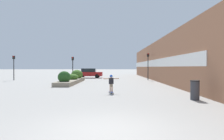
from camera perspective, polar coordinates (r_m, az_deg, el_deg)
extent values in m
plane|color=gray|center=(5.79, -2.31, -17.01)|extent=(300.00, 300.00, 0.00)
cube|color=#9E6647|center=(22.61, 14.82, 2.69)|extent=(0.60, 48.13, 5.02)
cube|color=white|center=(29.11, 10.88, 1.82)|extent=(0.06, 34.67, 0.90)
cube|color=gray|center=(22.52, -11.45, -3.18)|extent=(1.57, 9.29, 0.39)
ellipsoid|color=#234C1E|center=(19.53, -13.48, -1.98)|extent=(1.23, 1.00, 1.13)
ellipsoid|color=#3D6623|center=(22.76, -11.43, -1.98)|extent=(1.51, 1.23, 0.70)
ellipsoid|color=#3D6623|center=(25.23, -9.98, -1.29)|extent=(1.43, 1.60, 1.18)
cube|color=navy|center=(13.53, -0.24, -6.29)|extent=(0.38, 0.78, 0.01)
cylinder|color=beige|center=(13.78, -0.83, -6.42)|extent=(0.07, 0.07, 0.06)
cylinder|color=beige|center=(13.81, -0.15, -6.40)|extent=(0.07, 0.07, 0.06)
cylinder|color=beige|center=(13.26, -0.33, -6.70)|extent=(0.07, 0.07, 0.06)
cylinder|color=beige|center=(13.30, 0.38, -6.68)|extent=(0.07, 0.07, 0.06)
cylinder|color=tan|center=(13.49, -0.50, -5.15)|extent=(0.12, 0.12, 0.53)
cylinder|color=tan|center=(13.51, 0.03, -5.14)|extent=(0.12, 0.12, 0.53)
cube|color=gray|center=(13.48, -0.24, -4.43)|extent=(0.22, 0.20, 0.19)
cube|color=black|center=(13.46, -0.24, -3.14)|extent=(0.33, 0.22, 0.41)
cylinder|color=tan|center=(13.37, -1.68, -2.49)|extent=(0.40, 0.16, 0.07)
cylinder|color=tan|center=(13.53, 1.19, -2.45)|extent=(0.40, 0.16, 0.07)
sphere|color=tan|center=(13.44, -0.24, -1.89)|extent=(0.17, 0.17, 0.17)
sphere|color=blue|center=(13.44, -0.24, -1.77)|extent=(0.20, 0.20, 0.20)
cylinder|color=#38383D|center=(11.71, 22.60, -5.45)|extent=(0.47, 0.47, 1.01)
cylinder|color=black|center=(11.66, 22.62, -2.87)|extent=(0.49, 0.49, 0.05)
cube|color=maroon|center=(32.62, -6.37, -1.13)|extent=(4.06, 1.82, 0.64)
cube|color=black|center=(32.62, -6.66, -0.06)|extent=(2.23, 1.61, 0.58)
cylinder|color=black|center=(33.37, -4.05, -1.64)|extent=(0.64, 0.22, 0.64)
cylinder|color=black|center=(31.64, -4.29, -1.77)|extent=(0.64, 0.22, 0.64)
cylinder|color=black|center=(33.66, -8.33, -1.62)|extent=(0.64, 0.22, 0.64)
cylinder|color=black|center=(31.95, -8.80, -1.76)|extent=(0.64, 0.22, 0.64)
cube|color=maroon|center=(35.70, 20.75, -0.96)|extent=(4.38, 1.72, 0.69)
cube|color=black|center=(35.75, 21.02, -0.04)|extent=(2.41, 1.51, 0.45)
cylinder|color=black|center=(34.49, 19.10, -1.58)|extent=(0.67, 0.22, 0.67)
cylinder|color=black|center=(36.05, 18.27, -1.48)|extent=(0.67, 0.22, 0.67)
cylinder|color=black|center=(35.46, 23.27, -1.54)|extent=(0.67, 0.22, 0.67)
cylinder|color=black|center=(36.97, 22.29, -1.44)|extent=(0.67, 0.22, 0.67)
cylinder|color=black|center=(26.98, -11.15, -0.10)|extent=(0.11, 0.11, 2.66)
cube|color=black|center=(27.00, -11.16, 3.21)|extent=(0.28, 0.20, 0.45)
sphere|color=red|center=(26.89, -11.22, 3.54)|extent=(0.15, 0.15, 0.15)
sphere|color=#2D2823|center=(26.88, -11.21, 3.22)|extent=(0.15, 0.15, 0.15)
sphere|color=#2D2823|center=(26.88, -11.21, 2.90)|extent=(0.15, 0.15, 0.15)
cylinder|color=black|center=(27.41, 10.25, 0.45)|extent=(0.11, 0.11, 3.17)
cube|color=black|center=(27.45, 10.26, 4.23)|extent=(0.28, 0.20, 0.45)
sphere|color=red|center=(27.34, 10.30, 4.56)|extent=(0.15, 0.15, 0.15)
sphere|color=#2D2823|center=(27.33, 10.30, 4.25)|extent=(0.15, 0.15, 0.15)
sphere|color=#2D2823|center=(27.32, 10.30, 3.93)|extent=(0.15, 0.15, 0.15)
cylinder|color=black|center=(29.80, -26.25, 0.08)|extent=(0.11, 0.11, 2.83)
cube|color=black|center=(29.82, -26.27, 3.24)|extent=(0.28, 0.20, 0.45)
sphere|color=red|center=(29.72, -26.38, 3.53)|extent=(0.15, 0.15, 0.15)
sphere|color=#2D2823|center=(29.71, -26.38, 3.24)|extent=(0.15, 0.15, 0.15)
sphere|color=#2D2823|center=(29.71, -26.37, 2.95)|extent=(0.15, 0.15, 0.15)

